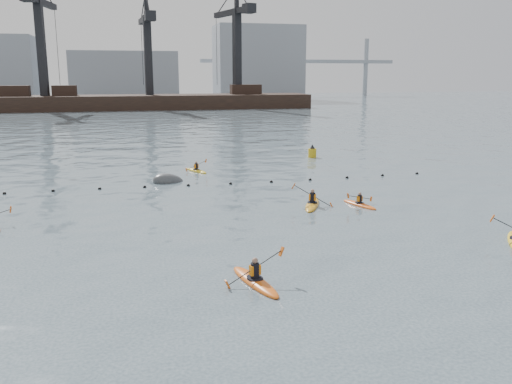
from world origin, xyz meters
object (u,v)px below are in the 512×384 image
kayaker_5 (196,170)px  nav_buoy (312,153)px  mooring_buoy (169,182)px  kayaker_4 (359,204)px  kayaker_3 (312,204)px  kayaker_0 (255,280)px

kayaker_5 → nav_buoy: bearing=-1.0°
kayaker_5 → mooring_buoy: kayaker_5 is taller
kayaker_4 → nav_buoy: nav_buoy is taller
kayaker_3 → kayaker_4: kayaker_3 is taller
kayaker_4 → mooring_buoy: 14.51m
kayaker_4 → kayaker_3: bearing=-29.0°
kayaker_5 → nav_buoy: 12.60m
kayaker_4 → kayaker_5: bearing=-77.3°
mooring_buoy → nav_buoy: bearing=31.6°
kayaker_3 → kayaker_4: (2.77, -0.59, -0.02)m
kayaker_3 → nav_buoy: kayaker_3 is taller
mooring_buoy → kayaker_3: bearing=-50.9°
kayaker_3 → kayaker_5: (-5.14, 13.29, -0.02)m
kayaker_0 → nav_buoy: (12.69, 29.21, 0.31)m
mooring_buoy → kayaker_5: bearing=56.3°
kayaker_0 → kayaker_4: 13.79m
kayaker_3 → kayaker_5: size_ratio=1.22×
nav_buoy → mooring_buoy: bearing=-148.4°
kayaker_5 → mooring_buoy: 4.61m
kayaker_0 → mooring_buoy: kayaker_0 is taller
nav_buoy → kayaker_3: bearing=-109.6°
kayaker_0 → kayaker_5: kayaker_0 is taller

